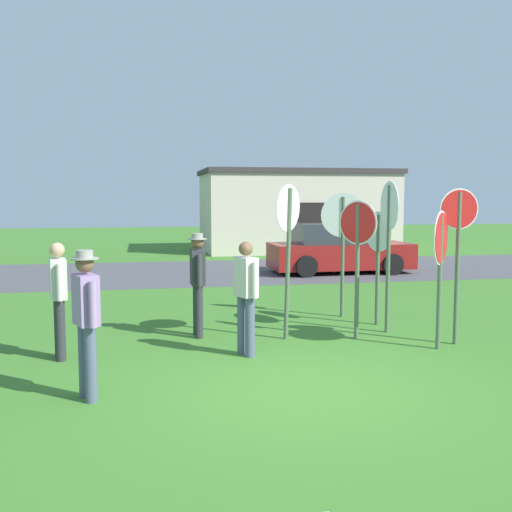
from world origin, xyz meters
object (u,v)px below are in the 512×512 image
stop_sign_leaning_left (343,232)px  stop_sign_low_front (358,245)px  person_in_blue (198,278)px  parked_car_on_street (338,250)px  person_on_left (86,316)px  person_holding_notes (59,294)px  stop_sign_nearest (458,241)px  stop_sign_rear_right (441,255)px  person_near_signs (246,292)px  stop_sign_rear_left (378,248)px  stop_sign_leaning_right (288,234)px  stop_sign_center_cluster (389,228)px

stop_sign_leaning_left → stop_sign_low_front: 1.81m
stop_sign_low_front → person_in_blue: (-2.56, 0.62, -0.56)m
parked_car_on_street → person_in_blue: bearing=-123.4°
stop_sign_low_front → person_in_blue: stop_sign_low_front is taller
stop_sign_leaning_left → person_on_left: (-4.47, -4.04, -0.68)m
person_holding_notes → stop_sign_nearest: bearing=-2.6°
stop_sign_rear_right → person_near_signs: 3.02m
stop_sign_rear_left → person_holding_notes: (-5.40, -1.34, -0.46)m
stop_sign_leaning_left → person_holding_notes: 5.51m
person_in_blue → person_on_left: same height
person_holding_notes → stop_sign_low_front: bearing=4.8°
person_in_blue → parked_car_on_street: bearing=56.6°
person_near_signs → stop_sign_nearest: bearing=0.6°
stop_sign_leaning_right → person_near_signs: (-0.85, -0.86, -0.79)m
stop_sign_leaning_left → stop_sign_center_cluster: size_ratio=0.93×
stop_sign_leaning_right → person_near_signs: bearing=-134.4°
person_on_left → person_near_signs: bearing=36.3°
stop_sign_center_cluster → stop_sign_leaning_left: bearing=102.6°
stop_sign_leaning_left → stop_sign_rear_right: stop_sign_leaning_left is taller
person_near_signs → stop_sign_leaning_right: bearing=45.6°
stop_sign_leaning_right → person_near_signs: 1.45m
parked_car_on_street → person_on_left: bearing=-122.0°
parked_car_on_street → stop_sign_center_cluster: (-1.83, -8.00, 1.11)m
stop_sign_nearest → person_holding_notes: (-6.06, 0.28, -0.69)m
stop_sign_center_cluster → stop_sign_low_front: stop_sign_center_cluster is taller
stop_sign_low_front → person_in_blue: bearing=166.5°
stop_sign_low_front → stop_sign_rear_left: bearing=51.5°
person_near_signs → person_on_left: bearing=-143.7°
stop_sign_rear_left → stop_sign_rear_right: size_ratio=0.97×
stop_sign_rear_left → stop_sign_low_front: 1.22m
stop_sign_leaning_left → stop_sign_nearest: size_ratio=0.97×
parked_car_on_street → stop_sign_leaning_right: stop_sign_leaning_right is taller
stop_sign_leaning_left → stop_sign_low_front: bearing=-101.6°
person_on_left → stop_sign_leaning_right: bearing=39.2°
stop_sign_leaning_left → person_near_signs: bearing=-133.5°
stop_sign_nearest → person_on_left: bearing=-163.8°
stop_sign_center_cluster → person_in_blue: size_ratio=1.50×
stop_sign_leaning_left → stop_sign_low_front: stop_sign_leaning_left is taller
stop_sign_center_cluster → stop_sign_rear_right: stop_sign_center_cluster is taller
stop_sign_rear_left → stop_sign_center_cluster: bearing=-96.2°
stop_sign_center_cluster → person_in_blue: bearing=174.9°
person_near_signs → person_holding_notes: (-2.67, 0.31, 0.00)m
stop_sign_low_front → stop_sign_rear_right: bearing=-42.3°
stop_sign_center_cluster → stop_sign_rear_left: (0.07, 0.62, -0.39)m
stop_sign_leaning_left → stop_sign_center_cluster: (0.32, -1.44, 0.14)m
parked_car_on_street → person_holding_notes: bearing=-129.4°
parked_car_on_street → person_in_blue: size_ratio=2.48×
stop_sign_leaning_right → stop_sign_leaning_left: bearing=47.1°
stop_sign_leaning_right → person_in_blue: stop_sign_leaning_right is taller
stop_sign_leaning_right → stop_sign_rear_left: (1.89, 0.79, -0.33)m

